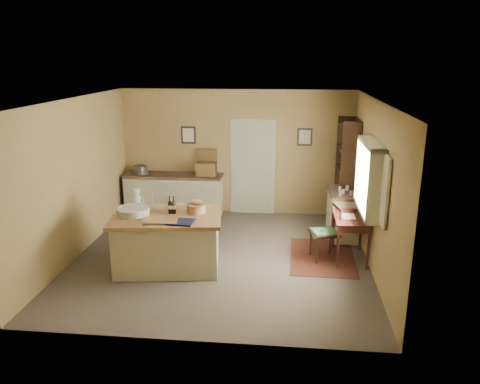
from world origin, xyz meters
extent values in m
plane|color=brown|center=(0.00, 0.00, 0.00)|extent=(5.00, 5.00, 0.00)
cube|color=#997D47|center=(0.00, 2.50, 1.35)|extent=(5.00, 0.10, 2.70)
cube|color=#997D47|center=(0.00, -2.50, 1.35)|extent=(5.00, 0.10, 2.70)
cube|color=#997D47|center=(-2.50, 0.00, 1.35)|extent=(0.10, 5.00, 2.70)
cube|color=#997D47|center=(2.50, 0.00, 1.35)|extent=(0.10, 5.00, 2.70)
plane|color=silver|center=(0.00, 0.00, 2.70)|extent=(5.00, 5.00, 0.00)
cube|color=#A9AB90|center=(0.35, 2.47, 1.05)|extent=(0.97, 0.06, 2.11)
cube|color=black|center=(-1.05, 2.48, 1.72)|extent=(0.32, 0.02, 0.38)
cube|color=beige|center=(-1.05, 2.47, 1.72)|extent=(0.24, 0.01, 0.30)
cube|color=black|center=(1.45, 2.48, 1.72)|extent=(0.32, 0.02, 0.38)
cube|color=beige|center=(1.45, 2.47, 1.72)|extent=(0.24, 0.01, 0.30)
cube|color=#BAB796|center=(2.38, -0.20, 1.02)|extent=(0.25, 1.32, 0.06)
cube|color=#BAB796|center=(2.38, -0.20, 2.08)|extent=(0.25, 1.32, 0.06)
cube|color=white|center=(2.50, -0.20, 1.55)|extent=(0.01, 1.20, 1.00)
cube|color=#BAB796|center=(2.46, -1.02, 1.55)|extent=(0.04, 0.35, 1.00)
cube|color=#BAB796|center=(2.46, 0.62, 1.55)|extent=(0.04, 0.35, 1.00)
cube|color=#BAB796|center=(-0.81, -0.48, 0.42)|extent=(1.74, 1.21, 0.85)
cube|color=#A06A44|center=(-0.81, -0.48, 0.88)|extent=(1.88, 1.35, 0.06)
cylinder|color=white|center=(-1.34, -0.51, 0.96)|extent=(0.51, 0.51, 0.11)
cube|color=#A06A44|center=(-0.82, -0.78, 0.92)|extent=(0.55, 0.42, 0.03)
cube|color=black|center=(-0.50, -0.80, 0.92)|extent=(0.43, 0.36, 0.02)
cylinder|color=#95653D|center=(-0.36, -0.31, 0.98)|extent=(0.30, 0.30, 0.14)
cylinder|color=black|center=(-0.77, -0.38, 1.05)|extent=(0.07, 0.07, 0.29)
cylinder|color=black|center=(-0.71, -0.38, 1.05)|extent=(0.07, 0.07, 0.29)
cube|color=#BAB796|center=(-1.35, 2.20, 0.42)|extent=(2.09, 0.57, 0.85)
cube|color=#332319|center=(-1.35, 2.20, 0.88)|extent=(2.13, 0.60, 0.05)
cube|color=#523718|center=(-0.62, 2.20, 1.04)|extent=(0.42, 0.31, 0.28)
cylinder|color=#59544F|center=(-2.08, 2.20, 0.99)|extent=(0.35, 0.35, 0.18)
cube|color=#421E12|center=(1.75, 0.18, 0.00)|extent=(1.12, 1.62, 0.01)
cube|color=black|center=(2.20, 0.18, 0.75)|extent=(0.56, 0.92, 0.03)
cube|color=black|center=(2.20, 0.18, 0.68)|extent=(0.50, 0.86, 0.10)
cube|color=silver|center=(2.15, 0.18, 0.77)|extent=(0.22, 0.30, 0.01)
cylinder|color=black|center=(2.30, 0.44, 0.79)|extent=(0.05, 0.05, 0.05)
cylinder|color=black|center=(1.96, -0.24, 0.36)|extent=(0.04, 0.04, 0.72)
cylinder|color=black|center=(2.44, -0.24, 0.36)|extent=(0.04, 0.04, 0.72)
cylinder|color=black|center=(1.96, 0.60, 0.36)|extent=(0.04, 0.04, 0.72)
cylinder|color=black|center=(2.44, 0.60, 0.36)|extent=(0.04, 0.04, 0.72)
cube|color=#BAB796|center=(2.20, 1.26, 0.42)|extent=(0.54, 0.99, 0.85)
cube|color=#332319|center=(2.20, 1.26, 0.88)|extent=(0.57, 1.03, 0.05)
cylinder|color=silver|center=(2.17, 1.11, 0.95)|extent=(0.24, 0.24, 0.09)
cube|color=black|center=(2.31, 1.53, 1.09)|extent=(0.37, 0.04, 2.18)
cube|color=black|center=(2.31, 2.47, 1.09)|extent=(0.37, 0.04, 2.18)
cube|color=black|center=(2.48, 2.00, 1.09)|extent=(0.02, 0.98, 2.18)
cube|color=black|center=(2.31, 2.00, 0.05)|extent=(0.37, 0.94, 0.03)
cube|color=black|center=(2.31, 2.00, 0.60)|extent=(0.37, 0.94, 0.03)
cube|color=black|center=(2.31, 2.00, 1.14)|extent=(0.37, 0.94, 0.03)
cube|color=black|center=(2.31, 2.00, 1.58)|extent=(0.37, 0.94, 0.03)
cube|color=black|center=(2.31, 2.00, 2.01)|extent=(0.37, 0.94, 0.03)
cylinder|color=white|center=(2.31, 2.00, 1.20)|extent=(0.12, 0.12, 0.11)
camera|label=1|loc=(1.09, -7.41, 3.36)|focal=35.00mm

